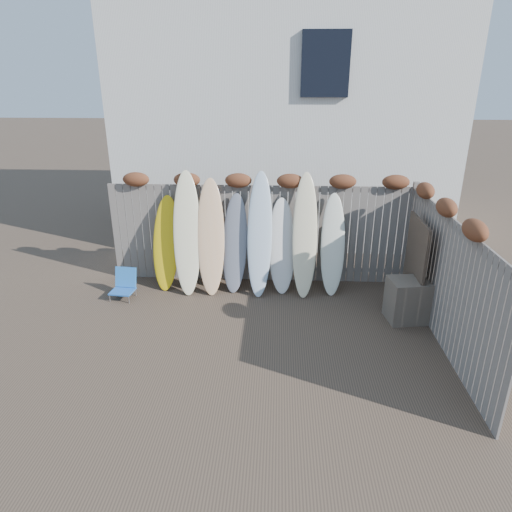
{
  "coord_description": "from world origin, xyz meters",
  "views": [
    {
      "loc": [
        0.37,
        -6.31,
        3.99
      ],
      "look_at": [
        0.0,
        1.2,
        1.0
      ],
      "focal_mm": 32.0,
      "sensor_mm": 36.0,
      "label": 1
    }
  ],
  "objects_px": {
    "surfboard_0": "(166,243)",
    "lattice_panel": "(414,266)",
    "beach_chair": "(124,284)",
    "wooden_crate": "(407,300)"
  },
  "relations": [
    {
      "from": "beach_chair",
      "to": "lattice_panel",
      "type": "relative_size",
      "value": 0.33
    },
    {
      "from": "beach_chair",
      "to": "wooden_crate",
      "type": "distance_m",
      "value": 5.22
    },
    {
      "from": "wooden_crate",
      "to": "beach_chair",
      "type": "bearing_deg",
      "value": 173.04
    },
    {
      "from": "wooden_crate",
      "to": "surfboard_0",
      "type": "bearing_deg",
      "value": 165.1
    },
    {
      "from": "wooden_crate",
      "to": "surfboard_0",
      "type": "xyz_separation_m",
      "value": [
        -4.45,
        1.18,
        0.53
      ]
    },
    {
      "from": "beach_chair",
      "to": "lattice_panel",
      "type": "height_order",
      "value": "lattice_panel"
    },
    {
      "from": "surfboard_0",
      "to": "lattice_panel",
      "type": "bearing_deg",
      "value": -5.0
    },
    {
      "from": "wooden_crate",
      "to": "lattice_panel",
      "type": "xyz_separation_m",
      "value": [
        0.16,
        0.36,
        0.48
      ]
    },
    {
      "from": "beach_chair",
      "to": "surfboard_0",
      "type": "distance_m",
      "value": 1.12
    },
    {
      "from": "lattice_panel",
      "to": "wooden_crate",
      "type": "bearing_deg",
      "value": -113.13
    }
  ]
}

